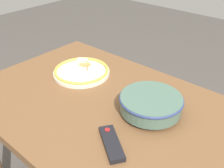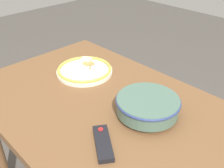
% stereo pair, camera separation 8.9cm
% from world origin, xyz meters
% --- Properties ---
extents(dining_table, '(1.17, 0.82, 0.76)m').
position_xyz_m(dining_table, '(0.00, 0.00, 0.66)').
color(dining_table, brown).
rests_on(dining_table, ground_plane).
extents(noodle_bowl, '(0.26, 0.26, 0.08)m').
position_xyz_m(noodle_bowl, '(-0.23, -0.08, 0.81)').
color(noodle_bowl, '#4C6B5B').
rests_on(noodle_bowl, dining_table).
extents(food_plate, '(0.29, 0.29, 0.05)m').
position_xyz_m(food_plate, '(0.23, -0.12, 0.78)').
color(food_plate, silver).
rests_on(food_plate, dining_table).
extents(tv_remote, '(0.17, 0.14, 0.02)m').
position_xyz_m(tv_remote, '(-0.23, 0.17, 0.77)').
color(tv_remote, black).
rests_on(tv_remote, dining_table).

